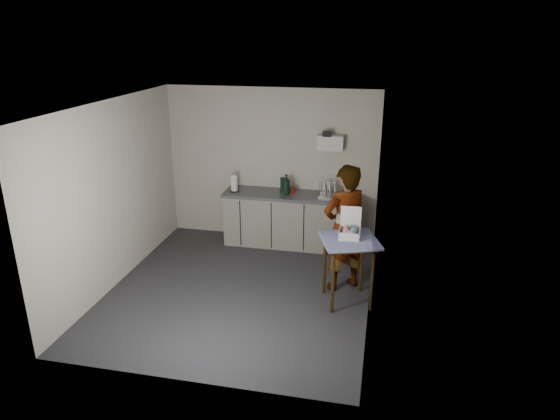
% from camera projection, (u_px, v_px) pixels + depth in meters
% --- Properties ---
extents(ground, '(4.00, 4.00, 0.00)m').
position_uv_depth(ground, '(240.00, 289.00, 7.08)').
color(ground, '#2B2A2F').
rests_on(ground, ground).
extents(wall_back, '(3.60, 0.02, 2.60)m').
position_uv_depth(wall_back, '(271.00, 165.00, 8.46)').
color(wall_back, beige).
rests_on(wall_back, ground).
extents(wall_right, '(0.02, 4.00, 2.60)m').
position_uv_depth(wall_right, '(374.00, 213.00, 6.28)').
color(wall_right, beige).
rests_on(wall_right, ground).
extents(wall_left, '(0.02, 4.00, 2.60)m').
position_uv_depth(wall_left, '(115.00, 194.00, 6.98)').
color(wall_left, beige).
rests_on(wall_left, ground).
extents(ceiling, '(3.60, 4.00, 0.01)m').
position_uv_depth(ceiling, '(235.00, 105.00, 6.19)').
color(ceiling, white).
rests_on(ceiling, wall_back).
extents(kitchen_counter, '(2.24, 0.62, 0.91)m').
position_uv_depth(kitchen_counter, '(291.00, 221.00, 8.42)').
color(kitchen_counter, black).
rests_on(kitchen_counter, ground).
extents(wall_shelf, '(0.42, 0.18, 0.37)m').
position_uv_depth(wall_shelf, '(330.00, 143.00, 8.05)').
color(wall_shelf, white).
rests_on(wall_shelf, ground).
extents(side_table, '(0.90, 0.90, 0.92)m').
position_uv_depth(side_table, '(349.00, 247.00, 6.51)').
color(side_table, '#311F0B').
rests_on(side_table, ground).
extents(standing_man, '(0.79, 0.74, 1.81)m').
position_uv_depth(standing_man, '(344.00, 228.00, 6.85)').
color(standing_man, '#B2A593').
rests_on(standing_man, ground).
extents(soap_bottle, '(0.18, 0.18, 0.34)m').
position_uv_depth(soap_bottle, '(286.00, 184.00, 8.18)').
color(soap_bottle, black).
rests_on(soap_bottle, kitchen_counter).
extents(soda_can, '(0.07, 0.07, 0.12)m').
position_uv_depth(soda_can, '(293.00, 190.00, 8.23)').
color(soda_can, '#B42212').
rests_on(soda_can, kitchen_counter).
extents(dark_bottle, '(0.07, 0.07, 0.25)m').
position_uv_depth(dark_bottle, '(282.00, 185.00, 8.29)').
color(dark_bottle, black).
rests_on(dark_bottle, kitchen_counter).
extents(paper_towel, '(0.16, 0.16, 0.29)m').
position_uv_depth(paper_towel, '(234.00, 183.00, 8.34)').
color(paper_towel, black).
rests_on(paper_towel, kitchen_counter).
extents(dish_rack, '(0.40, 0.30, 0.28)m').
position_uv_depth(dish_rack, '(331.00, 192.00, 8.11)').
color(dish_rack, silver).
rests_on(dish_rack, kitchen_counter).
extents(bakery_box, '(0.27, 0.28, 0.38)m').
position_uv_depth(bakery_box, '(350.00, 231.00, 6.50)').
color(bakery_box, white).
rests_on(bakery_box, side_table).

